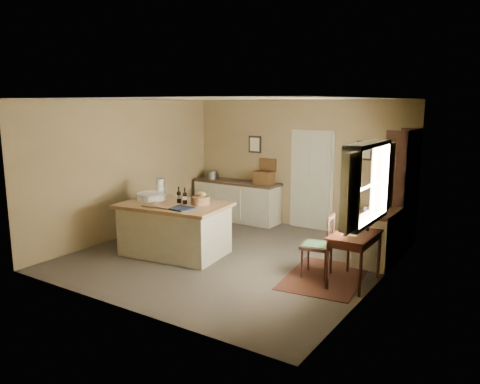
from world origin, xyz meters
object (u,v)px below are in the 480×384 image
object	(u,v)px
work_island	(174,227)
writing_desk	(355,240)
sideboard	(237,199)
desk_chair	(317,246)
shelving_unit	(404,191)
right_cabinet	(378,236)

from	to	relation	value
work_island	writing_desk	size ratio (longest dim) A/B	2.14
sideboard	desk_chair	distance (m)	3.71
writing_desk	desk_chair	distance (m)	0.62
shelving_unit	sideboard	bearing A→B (deg)	176.90
writing_desk	desk_chair	bearing A→B (deg)	-179.76
sideboard	writing_desk	world-z (taller)	sideboard
sideboard	writing_desk	size ratio (longest dim) A/B	2.22
writing_desk	shelving_unit	world-z (taller)	shelving_unit
right_cabinet	shelving_unit	distance (m)	1.12
work_island	shelving_unit	size ratio (longest dim) A/B	0.90
work_island	sideboard	distance (m)	2.65
work_island	right_cabinet	size ratio (longest dim) A/B	1.85
right_cabinet	shelving_unit	bearing A→B (deg)	80.23
desk_chair	shelving_unit	distance (m)	2.27
writing_desk	desk_chair	world-z (taller)	desk_chair
sideboard	shelving_unit	xyz separation A→B (m)	(3.70, -0.20, 0.61)
writing_desk	right_cabinet	bearing A→B (deg)	90.01
sideboard	desk_chair	xyz separation A→B (m)	(2.95, -2.25, -0.00)
desk_chair	right_cabinet	world-z (taller)	right_cabinet
sideboard	desk_chair	world-z (taller)	sideboard
writing_desk	shelving_unit	size ratio (longest dim) A/B	0.42
work_island	sideboard	size ratio (longest dim) A/B	0.96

